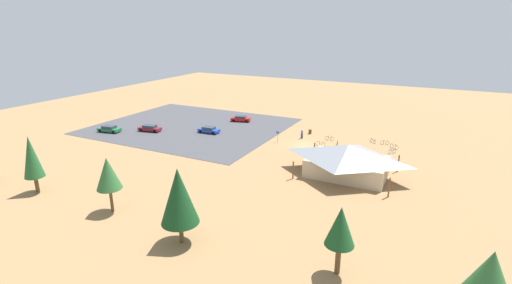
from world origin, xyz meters
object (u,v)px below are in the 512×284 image
at_px(bike_pavilion, 348,158).
at_px(lot_sign, 278,135).
at_px(bicycle_green_yard_left, 392,151).
at_px(bicycle_white_yard_right, 321,144).
at_px(bicycle_black_front_row, 330,138).
at_px(car_green_far_end, 109,129).
at_px(bicycle_yellow_near_sign, 385,143).
at_px(bicycle_blue_lone_east, 373,141).
at_px(trash_bin, 310,132).
at_px(pine_center, 490,276).
at_px(bicycle_teal_yard_front, 337,143).
at_px(visitor_near_lot, 302,134).
at_px(car_red_end_stall, 241,119).
at_px(pine_far_west, 340,227).
at_px(car_blue_inner_stall, 209,130).
at_px(car_maroon_second_row, 150,128).
at_px(bicycle_silver_back_row, 394,146).
at_px(pine_midwest, 108,174).
at_px(pine_mideast, 31,157).
at_px(pine_east, 179,196).

height_order(bike_pavilion, lot_sign, bike_pavilion).
relative_size(bicycle_green_yard_left, bicycle_white_yard_right, 0.73).
relative_size(bike_pavilion, bicycle_black_front_row, 7.58).
relative_size(bicycle_green_yard_left, car_green_far_end, 0.27).
height_order(bicycle_green_yard_left, bicycle_yellow_near_sign, bicycle_green_yard_left).
distance_m(bicycle_black_front_row, bicycle_blue_lone_east, 7.93).
bearing_deg(bicycle_green_yard_left, bicycle_yellow_near_sign, -68.31).
bearing_deg(bicycle_white_yard_right, bicycle_yellow_near_sign, -148.87).
height_order(trash_bin, pine_center, pine_center).
height_order(bicycle_teal_yard_front, visitor_near_lot, visitor_near_lot).
bearing_deg(car_red_end_stall, pine_far_west, 127.98).
height_order(bicycle_teal_yard_front, car_blue_inner_stall, car_blue_inner_stall).
relative_size(bike_pavilion, bicycle_green_yard_left, 10.03).
distance_m(lot_sign, bicycle_blue_lone_east, 17.82).
relative_size(lot_sign, pine_center, 0.34).
height_order(pine_center, car_maroon_second_row, pine_center).
distance_m(bicycle_silver_back_row, bicycle_teal_yard_front, 9.89).
distance_m(bicycle_green_yard_left, car_red_end_stall, 34.50).
height_order(pine_midwest, bicycle_teal_yard_front, pine_midwest).
bearing_deg(pine_mideast, pine_center, 179.79).
bearing_deg(bicycle_black_front_row, pine_far_west, 106.96).
bearing_deg(pine_mideast, bicycle_silver_back_row, -134.74).
height_order(pine_mideast, car_red_end_stall, pine_mideast).
height_order(pine_center, bicycle_teal_yard_front, pine_center).
distance_m(pine_center, car_maroon_second_row, 64.46).
relative_size(pine_center, bicycle_silver_back_row, 4.21).
height_order(lot_sign, pine_east, pine_east).
height_order(car_green_far_end, visitor_near_lot, visitor_near_lot).
distance_m(pine_center, pine_midwest, 37.57).
distance_m(bicycle_blue_lone_east, car_maroon_second_row, 44.38).
bearing_deg(car_green_far_end, bicycle_teal_yard_front, -164.02).
relative_size(bicycle_green_yard_left, car_maroon_second_row, 0.27).
height_order(bicycle_silver_back_row, car_maroon_second_row, car_maroon_second_row).
bearing_deg(car_maroon_second_row, car_blue_inner_stall, -158.66).
distance_m(bicycle_yellow_near_sign, car_blue_inner_stall, 34.11).
relative_size(bicycle_blue_lone_east, car_maroon_second_row, 0.26).
relative_size(lot_sign, bicycle_silver_back_row, 1.44).
bearing_deg(pine_far_west, car_red_end_stall, -52.02).
bearing_deg(lot_sign, bike_pavilion, 146.87).
bearing_deg(bicycle_teal_yard_front, lot_sign, 17.61).
bearing_deg(car_green_far_end, visitor_near_lot, -159.65).
bearing_deg(bike_pavilion, bicycle_blue_lone_east, -91.93).
distance_m(bicycle_black_front_row, car_maroon_second_row, 36.44).
bearing_deg(pine_east, pine_far_west, -171.71).
distance_m(pine_center, bicycle_black_front_row, 45.88).
bearing_deg(car_green_far_end, car_blue_inner_stall, -154.92).
bearing_deg(car_maroon_second_row, bicycle_black_front_row, -163.04).
bearing_deg(car_red_end_stall, pine_mideast, 82.46).
bearing_deg(pine_mideast, car_red_end_stall, -97.54).
distance_m(trash_bin, pine_mideast, 48.32).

